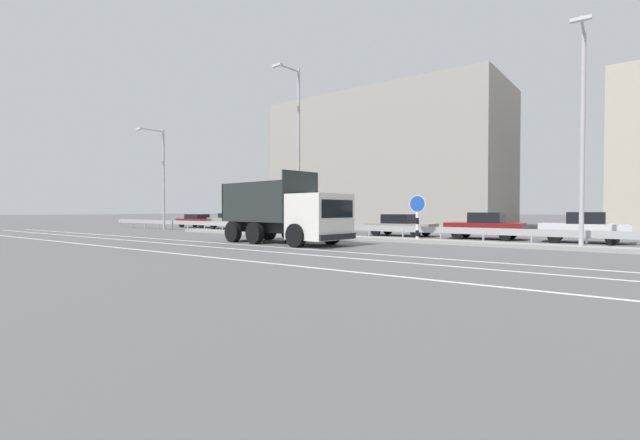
% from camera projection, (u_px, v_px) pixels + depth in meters
% --- Properties ---
extents(ground_plane, '(320.00, 320.00, 0.00)m').
position_uv_depth(ground_plane, '(330.00, 243.00, 21.14)').
color(ground_plane, '#565659').
extents(lane_strip_0, '(55.11, 0.16, 0.01)m').
position_uv_depth(lane_strip_0, '(256.00, 246.00, 19.53)').
color(lane_strip_0, silver).
rests_on(lane_strip_0, ground_plane).
extents(lane_strip_1, '(55.11, 0.16, 0.01)m').
position_uv_depth(lane_strip_1, '(228.00, 248.00, 18.20)').
color(lane_strip_1, silver).
rests_on(lane_strip_1, ground_plane).
extents(lane_strip_2, '(55.11, 0.16, 0.01)m').
position_uv_depth(lane_strip_2, '(173.00, 253.00, 16.09)').
color(lane_strip_2, silver).
rests_on(lane_strip_2, ground_plane).
extents(median_island, '(30.31, 1.10, 0.18)m').
position_uv_depth(median_island, '(361.00, 238.00, 23.46)').
color(median_island, gray).
rests_on(median_island, ground_plane).
extents(median_guardrail, '(55.11, 0.09, 0.78)m').
position_uv_depth(median_guardrail, '(369.00, 229.00, 24.16)').
color(median_guardrail, '#9EA0A5').
rests_on(median_guardrail, ground_plane).
extents(dump_truck, '(7.31, 3.19, 3.46)m').
position_uv_depth(dump_truck, '(295.00, 218.00, 20.34)').
color(dump_truck, silver).
rests_on(dump_truck, ground_plane).
extents(median_road_sign, '(0.85, 0.16, 2.37)m').
position_uv_depth(median_road_sign, '(417.00, 217.00, 21.44)').
color(median_road_sign, white).
rests_on(median_road_sign, ground_plane).
extents(street_lamp_0, '(0.71, 2.26, 8.21)m').
position_uv_depth(street_lamp_0, '(162.00, 174.00, 34.84)').
color(street_lamp_0, '#ADADB2').
rests_on(street_lamp_0, ground_plane).
extents(street_lamp_1, '(0.71, 2.00, 10.14)m').
position_uv_depth(street_lamp_1, '(297.00, 145.00, 25.75)').
color(street_lamp_1, '#ADADB2').
rests_on(street_lamp_1, ground_plane).
extents(street_lamp_2, '(0.71, 1.99, 8.88)m').
position_uv_depth(street_lamp_2, '(582.00, 129.00, 17.11)').
color(street_lamp_2, '#ADADB2').
rests_on(street_lamp_2, ground_plane).
extents(parked_car_0, '(4.56, 1.98, 1.25)m').
position_uv_depth(parked_car_0, '(198.00, 220.00, 40.44)').
color(parked_car_0, maroon).
rests_on(parked_car_0, ground_plane).
extents(parked_car_1, '(4.71, 2.13, 1.37)m').
position_uv_depth(parked_car_1, '(232.00, 221.00, 36.67)').
color(parked_car_1, gray).
rests_on(parked_car_1, ground_plane).
extents(parked_car_2, '(4.19, 1.88, 1.54)m').
position_uv_depth(parked_car_2, '(280.00, 221.00, 33.64)').
color(parked_car_2, navy).
rests_on(parked_car_2, ground_plane).
extents(parked_car_3, '(3.99, 2.25, 1.31)m').
position_uv_depth(parked_car_3, '(325.00, 223.00, 30.77)').
color(parked_car_3, black).
rests_on(parked_car_3, ground_plane).
extents(parked_car_4, '(4.35, 2.18, 1.37)m').
position_uv_depth(parked_car_4, '(400.00, 225.00, 27.07)').
color(parked_car_4, gray).
rests_on(parked_car_4, ground_plane).
extents(parked_car_5, '(4.18, 2.22, 1.50)m').
position_uv_depth(parked_car_5, '(485.00, 226.00, 24.04)').
color(parked_car_5, maroon).
rests_on(parked_car_5, ground_plane).
extents(parked_car_6, '(3.94, 2.02, 1.53)m').
position_uv_depth(parked_car_6, '(584.00, 228.00, 21.20)').
color(parked_car_6, silver).
rests_on(parked_car_6, ground_plane).
extents(background_building_0, '(22.38, 10.44, 12.75)m').
position_uv_depth(background_building_0, '(388.00, 163.00, 42.73)').
color(background_building_0, gray).
rests_on(background_building_0, ground_plane).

